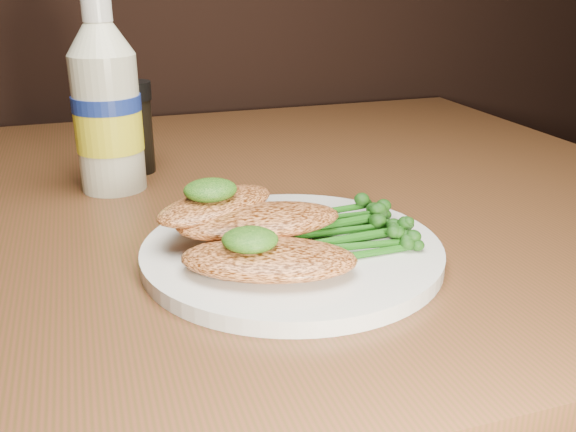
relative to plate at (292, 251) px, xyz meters
name	(u,v)px	position (x,y,z in m)	size (l,w,h in m)	color
plate	(292,251)	(0.00, 0.00, 0.00)	(0.24, 0.24, 0.01)	silver
chicken_front	(269,259)	(-0.03, -0.04, 0.02)	(0.13, 0.07, 0.02)	#DA7F45
chicken_mid	(259,221)	(-0.02, 0.01, 0.03)	(0.13, 0.07, 0.02)	#DA7F45
chicken_back	(216,205)	(-0.05, 0.04, 0.03)	(0.11, 0.06, 0.02)	#DA7F45
pesto_front	(250,240)	(-0.05, -0.04, 0.03)	(0.04, 0.04, 0.02)	#083509
pesto_back	(210,190)	(-0.06, 0.04, 0.05)	(0.04, 0.04, 0.02)	#083509
broccolini_bundle	(343,227)	(0.04, 0.00, 0.02)	(0.12, 0.09, 0.02)	#1B5713
mayo_bottle	(106,97)	(-0.13, 0.23, 0.09)	(0.07, 0.07, 0.20)	beige
pepper_grinder	(135,128)	(-0.09, 0.28, 0.05)	(0.04, 0.04, 0.10)	black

